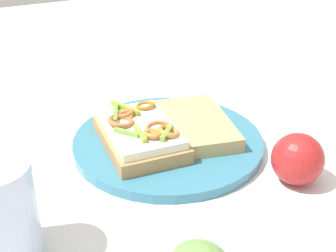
{
  "coord_description": "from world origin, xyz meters",
  "views": [
    {
      "loc": [
        -0.26,
        -0.53,
        0.36
      ],
      "look_at": [
        0.0,
        0.0,
        0.03
      ],
      "focal_mm": 48.15,
      "sensor_mm": 36.0,
      "label": 1
    }
  ],
  "objects_px": {
    "sandwich": "(139,133)",
    "drinking_glass": "(1,213)",
    "bread_slice_side": "(196,126)",
    "apple_1": "(297,159)",
    "plate": "(168,142)"
  },
  "relations": [
    {
      "from": "apple_1",
      "to": "drinking_glass",
      "type": "bearing_deg",
      "value": 175.34
    },
    {
      "from": "sandwich",
      "to": "bread_slice_side",
      "type": "distance_m",
      "value": 0.09
    },
    {
      "from": "plate",
      "to": "apple_1",
      "type": "distance_m",
      "value": 0.2
    },
    {
      "from": "plate",
      "to": "apple_1",
      "type": "bearing_deg",
      "value": -54.36
    },
    {
      "from": "bread_slice_side",
      "to": "drinking_glass",
      "type": "xyz_separation_m",
      "value": [
        -0.3,
        -0.12,
        0.03
      ]
    },
    {
      "from": "bread_slice_side",
      "to": "drinking_glass",
      "type": "distance_m",
      "value": 0.33
    },
    {
      "from": "sandwich",
      "to": "apple_1",
      "type": "relative_size",
      "value": 2.32
    },
    {
      "from": "plate",
      "to": "bread_slice_side",
      "type": "height_order",
      "value": "bread_slice_side"
    },
    {
      "from": "plate",
      "to": "drinking_glass",
      "type": "bearing_deg",
      "value": -153.38
    },
    {
      "from": "sandwich",
      "to": "drinking_glass",
      "type": "bearing_deg",
      "value": 126.28
    },
    {
      "from": "drinking_glass",
      "to": "sandwich",
      "type": "bearing_deg",
      "value": 31.97
    },
    {
      "from": "apple_1",
      "to": "plate",
      "type": "bearing_deg",
      "value": 125.64
    },
    {
      "from": "apple_1",
      "to": "drinking_glass",
      "type": "xyz_separation_m",
      "value": [
        -0.37,
        0.03,
        0.02
      ]
    },
    {
      "from": "sandwich",
      "to": "drinking_glass",
      "type": "distance_m",
      "value": 0.25
    },
    {
      "from": "bread_slice_side",
      "to": "apple_1",
      "type": "height_order",
      "value": "apple_1"
    }
  ]
}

